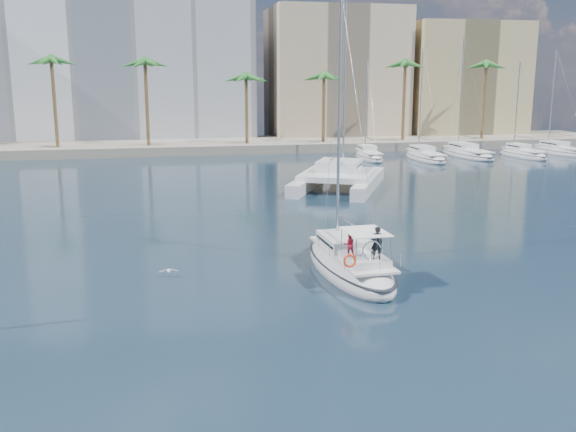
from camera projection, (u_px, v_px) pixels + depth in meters
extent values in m
plane|color=black|center=(279.00, 296.00, 29.48)|extent=(160.00, 160.00, 0.00)
cube|color=gray|center=(197.00, 146.00, 87.77)|extent=(120.00, 14.00, 1.20)
cube|color=white|center=(107.00, 48.00, 94.09)|extent=(42.00, 16.00, 28.00)
cube|color=#C5AD8E|center=(335.00, 76.00, 98.66)|extent=(20.00, 14.00, 20.00)
cube|color=tan|center=(461.00, 82.00, 100.83)|extent=(18.00, 12.00, 18.00)
cylinder|color=brown|center=(198.00, 113.00, 82.95)|extent=(0.44, 0.44, 10.50)
sphere|color=#286C27|center=(196.00, 71.00, 81.84)|extent=(3.60, 3.60, 3.60)
cylinder|color=brown|center=(442.00, 110.00, 89.54)|extent=(0.44, 0.44, 10.50)
sphere|color=#286C27|center=(444.00, 72.00, 88.43)|extent=(3.60, 3.60, 3.60)
ellipsoid|color=silver|center=(349.00, 267.00, 32.85)|extent=(3.55, 9.96, 2.04)
ellipsoid|color=black|center=(350.00, 262.00, 32.79)|extent=(3.59, 10.06, 0.18)
cube|color=silver|center=(351.00, 253.00, 32.51)|extent=(2.54, 7.47, 0.12)
cube|color=silver|center=(344.00, 241.00, 33.51)|extent=(2.24, 3.30, 0.60)
cube|color=black|center=(344.00, 241.00, 33.51)|extent=(2.25, 2.93, 0.14)
cylinder|color=#B7BABF|center=(339.00, 121.00, 33.28)|extent=(0.15, 0.15, 12.90)
cylinder|color=#B7BABF|center=(350.00, 222.00, 32.45)|extent=(0.28, 3.97, 0.11)
cube|color=silver|center=(364.00, 259.00, 30.66)|extent=(1.97, 2.54, 0.36)
cube|color=white|center=(366.00, 232.00, 30.28)|extent=(1.97, 2.54, 0.04)
torus|color=silver|center=(372.00, 251.00, 29.62)|extent=(0.96, 0.10, 0.96)
torus|color=red|center=(350.00, 261.00, 29.05)|extent=(0.64, 0.22, 0.64)
imported|color=black|center=(377.00, 243.00, 29.82)|extent=(0.57, 0.38, 1.57)
imported|color=#B61C32|center=(349.00, 244.00, 30.39)|extent=(0.58, 0.47, 1.14)
cube|color=silver|center=(310.00, 180.00, 58.70)|extent=(6.94, 12.35, 1.10)
cube|color=silver|center=(369.00, 183.00, 57.34)|extent=(6.94, 12.35, 1.10)
cube|color=silver|center=(338.00, 175.00, 57.24)|extent=(8.60, 9.17, 0.50)
cube|color=silver|center=(339.00, 166.00, 57.71)|extent=(5.01, 5.16, 1.00)
cube|color=black|center=(339.00, 165.00, 57.70)|extent=(4.79, 4.69, 0.18)
cylinder|color=#B7BABF|center=(345.00, 72.00, 57.81)|extent=(0.18, 0.18, 17.59)
ellipsoid|color=silver|center=(169.00, 271.00, 32.06)|extent=(0.19, 0.37, 0.17)
sphere|color=silver|center=(169.00, 270.00, 32.22)|extent=(0.10, 0.10, 0.10)
cube|color=gray|center=(163.00, 271.00, 32.00)|extent=(0.42, 0.15, 0.10)
cube|color=gray|center=(174.00, 270.00, 32.10)|extent=(0.42, 0.15, 0.10)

